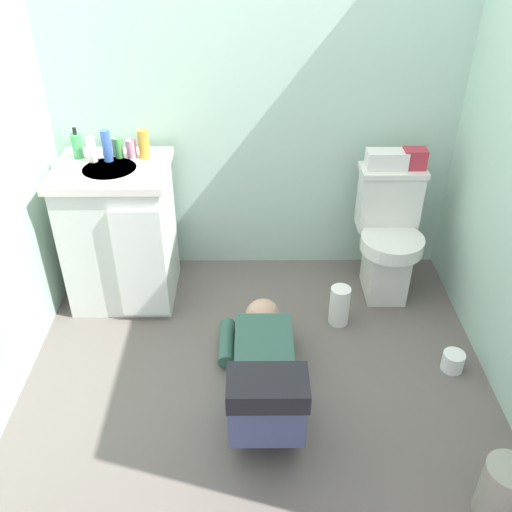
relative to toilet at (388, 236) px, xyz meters
The scene contains 17 objects.
ground_plane 1.12m from the toilet, 135.94° to the right, with size 2.79×3.06×0.04m, color #625A54.
wall_back 1.17m from the toilet, 155.86° to the left, with size 2.45×0.08×2.40m, color #ABCDB9.
toilet is the anchor object (origin of this frame).
vanity_cabinet 1.52m from the toilet, behind, with size 0.60×0.53×0.82m.
faucet 1.60m from the toilet, behind, with size 0.02×0.02×0.10m, color silver.
person_plumber 1.17m from the toilet, 129.27° to the right, with size 0.39×1.06×0.52m.
tissue_box 0.44m from the toilet, 116.43° to the left, with size 0.22×0.11×0.10m, color silver.
toiletry_bag 0.46m from the toilet, 40.77° to the left, with size 0.12×0.09×0.11m, color #B22D3F.
soap_dispenser 1.79m from the toilet, behind, with size 0.06×0.06×0.17m.
bottle_white 1.70m from the toilet, behind, with size 0.05×0.05×0.13m, color white.
bottle_blue 1.63m from the toilet, behind, with size 0.05×0.05×0.17m, color #3A62BA.
bottle_green 1.58m from the toilet, behind, with size 0.04×0.04×0.11m, color #479C47.
bottle_pink 1.51m from the toilet, behind, with size 0.05×0.05×0.10m, color pink.
bottle_amber 1.45m from the toilet, behind, with size 0.06×0.06×0.15m, color gold.
trash_can 1.49m from the toilet, 83.43° to the right, with size 0.18×0.18×0.27m, color gray.
paper_towel_roll 0.51m from the toilet, 133.20° to the right, with size 0.11×0.11×0.23m, color white.
toilet_paper_roll 0.79m from the toilet, 71.58° to the right, with size 0.11×0.11×0.10m, color white.
Camera 1 is at (-0.02, -2.01, 2.06)m, focal length 39.57 mm.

